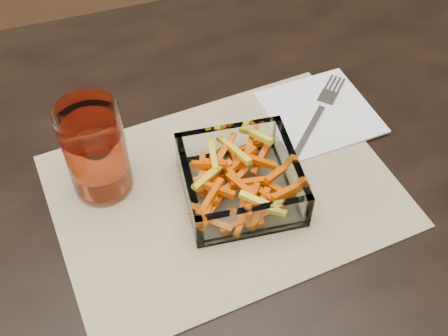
{
  "coord_description": "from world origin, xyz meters",
  "views": [
    {
      "loc": [
        -0.1,
        -0.46,
        1.36
      ],
      "look_at": [
        0.05,
        -0.0,
        0.78
      ],
      "focal_mm": 45.0,
      "sensor_mm": 36.0,
      "label": 1
    }
  ],
  "objects_px": {
    "glass_bowl": "(240,181)",
    "fork": "(320,111)",
    "tumbler": "(96,153)",
    "dining_table": "(193,227)"
  },
  "relations": [
    {
      "from": "glass_bowl",
      "to": "fork",
      "type": "bearing_deg",
      "value": 31.97
    },
    {
      "from": "glass_bowl",
      "to": "tumbler",
      "type": "distance_m",
      "value": 0.19
    },
    {
      "from": "tumbler",
      "to": "fork",
      "type": "height_order",
      "value": "tumbler"
    },
    {
      "from": "dining_table",
      "to": "glass_bowl",
      "type": "xyz_separation_m",
      "value": [
        0.06,
        -0.03,
        0.11
      ]
    },
    {
      "from": "glass_bowl",
      "to": "tumbler",
      "type": "bearing_deg",
      "value": 157.25
    },
    {
      "from": "glass_bowl",
      "to": "fork",
      "type": "relative_size",
      "value": 1.11
    },
    {
      "from": "glass_bowl",
      "to": "tumbler",
      "type": "xyz_separation_m",
      "value": [
        -0.17,
        0.07,
        0.04
      ]
    },
    {
      "from": "glass_bowl",
      "to": "dining_table",
      "type": "bearing_deg",
      "value": 157.24
    },
    {
      "from": "dining_table",
      "to": "fork",
      "type": "height_order",
      "value": "fork"
    },
    {
      "from": "tumbler",
      "to": "fork",
      "type": "distance_m",
      "value": 0.34
    }
  ]
}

